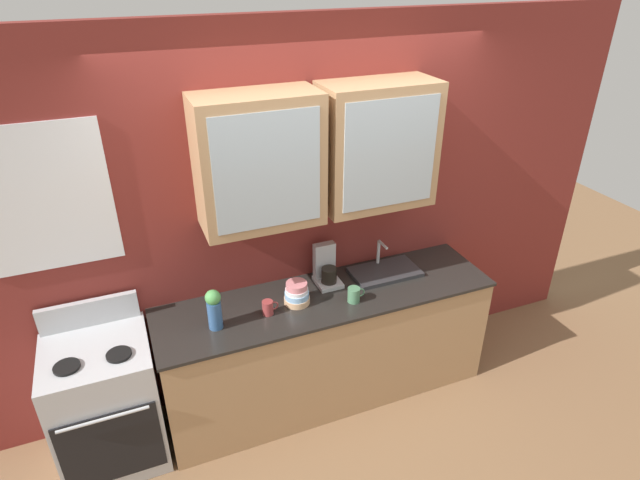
{
  "coord_description": "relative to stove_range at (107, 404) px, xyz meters",
  "views": [
    {
      "loc": [
        -1.18,
        -2.76,
        2.97
      ],
      "look_at": [
        -0.05,
        0.0,
        1.33
      ],
      "focal_mm": 29.64,
      "sensor_mm": 36.0,
      "label": 1
    }
  ],
  "objects": [
    {
      "name": "ground_plane",
      "position": [
        1.51,
        0.0,
        -0.45
      ],
      "size": [
        10.0,
        10.0,
        0.0
      ],
      "primitive_type": "plane",
      "color": "brown"
    },
    {
      "name": "back_wall_unit",
      "position": [
        1.51,
        0.3,
        1.02
      ],
      "size": [
        4.9,
        0.47,
        2.66
      ],
      "color": "maroon",
      "rests_on": "ground_plane"
    },
    {
      "name": "counter",
      "position": [
        1.51,
        0.0,
        -0.01
      ],
      "size": [
        2.36,
        0.63,
        0.88
      ],
      "color": "#A87F56",
      "rests_on": "ground_plane"
    },
    {
      "name": "stove_range",
      "position": [
        0.0,
        0.0,
        0.0
      ],
      "size": [
        0.63,
        0.62,
        1.06
      ],
      "color": "silver",
      "rests_on": "ground_plane"
    },
    {
      "name": "sink_faucet",
      "position": [
        2.01,
        0.1,
        0.45
      ],
      "size": [
        0.5,
        0.29,
        0.23
      ],
      "color": "#2D2D30",
      "rests_on": "counter"
    },
    {
      "name": "bowl_stack",
      "position": [
        1.29,
        0.0,
        0.51
      ],
      "size": [
        0.17,
        0.17,
        0.16
      ],
      "color": "#E0AD7F",
      "rests_on": "counter"
    },
    {
      "name": "vase",
      "position": [
        0.73,
        -0.06,
        0.58
      ],
      "size": [
        0.1,
        0.1,
        0.28
      ],
      "color": "#33598C",
      "rests_on": "counter"
    },
    {
      "name": "cup_near_sink",
      "position": [
        1.65,
        -0.13,
        0.49
      ],
      "size": [
        0.12,
        0.08,
        0.1
      ],
      "color": "#4C7F59",
      "rests_on": "counter"
    },
    {
      "name": "cup_near_bowls",
      "position": [
        1.07,
        -0.05,
        0.48
      ],
      "size": [
        0.11,
        0.07,
        0.1
      ],
      "color": "#993838",
      "rests_on": "counter"
    },
    {
      "name": "coffee_maker",
      "position": [
        1.57,
        0.16,
        0.54
      ],
      "size": [
        0.17,
        0.2,
        0.29
      ],
      "color": "#B7B7BC",
      "rests_on": "counter"
    }
  ]
}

